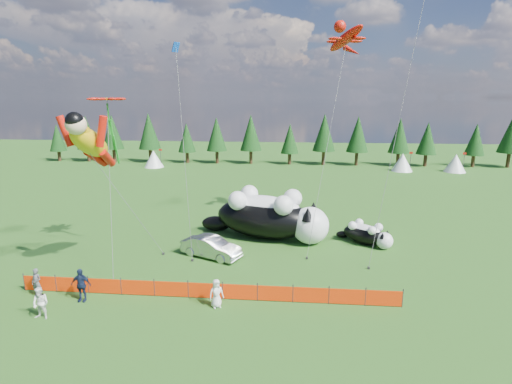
% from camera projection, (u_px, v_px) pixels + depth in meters
% --- Properties ---
extents(ground, '(160.00, 160.00, 0.00)m').
position_uv_depth(ground, '(215.00, 276.00, 25.87)').
color(ground, '#0F390A').
rests_on(ground, ground).
extents(safety_fence, '(22.06, 0.06, 1.10)m').
position_uv_depth(safety_fence, '(205.00, 290.00, 22.85)').
color(safety_fence, '#262626').
rests_on(safety_fence, ground).
extents(tree_line, '(90.00, 4.00, 8.00)m').
position_uv_depth(tree_line, '(264.00, 141.00, 68.55)').
color(tree_line, black).
rests_on(tree_line, ground).
extents(festival_tents, '(50.00, 3.20, 2.80)m').
position_uv_depth(festival_tents, '(331.00, 161.00, 63.33)').
color(festival_tents, white).
rests_on(festival_tents, ground).
extents(cat_large, '(10.83, 6.10, 4.00)m').
position_uv_depth(cat_large, '(270.00, 216.00, 32.48)').
color(cat_large, black).
rests_on(cat_large, ground).
extents(cat_small, '(4.09, 3.59, 1.75)m').
position_uv_depth(cat_small, '(367.00, 234.00, 31.32)').
color(cat_small, black).
rests_on(cat_small, ground).
extents(car, '(4.77, 3.26, 1.49)m').
position_uv_depth(car, '(211.00, 247.00, 28.80)').
color(car, '#ADAEB2').
rests_on(car, ground).
extents(spectator_a, '(0.68, 0.52, 1.70)m').
position_uv_depth(spectator_a, '(37.00, 283.00, 23.05)').
color(spectator_a, '#505155').
rests_on(spectator_a, ground).
extents(spectator_b, '(0.89, 0.58, 1.75)m').
position_uv_depth(spectator_b, '(41.00, 303.00, 20.66)').
color(spectator_b, white).
rests_on(spectator_b, ground).
extents(spectator_c, '(1.16, 0.61, 1.96)m').
position_uv_depth(spectator_c, '(81.00, 285.00, 22.48)').
color(spectator_c, '#16203C').
rests_on(spectator_c, ground).
extents(spectator_e, '(0.94, 0.81, 1.62)m').
position_uv_depth(spectator_e, '(216.00, 293.00, 21.86)').
color(spectator_e, white).
rests_on(spectator_e, ground).
extents(superhero_kite, '(4.87, 6.50, 11.37)m').
position_uv_depth(superhero_kite, '(90.00, 142.00, 23.61)').
color(superhero_kite, gold).
rests_on(superhero_kite, ground).
extents(gecko_kite, '(5.85, 11.46, 18.07)m').
position_uv_depth(gecko_kite, '(346.00, 39.00, 32.34)').
color(gecko_kite, red).
rests_on(gecko_kite, ground).
extents(flower_kite, '(3.31, 6.61, 12.33)m').
position_uv_depth(flower_kite, '(107.00, 101.00, 26.47)').
color(flower_kite, red).
rests_on(flower_kite, ground).
extents(diamond_kite_a, '(2.15, 4.75, 15.76)m').
position_uv_depth(diamond_kite_a, '(177.00, 58.00, 28.94)').
color(diamond_kite_a, blue).
rests_on(diamond_kite_a, ground).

